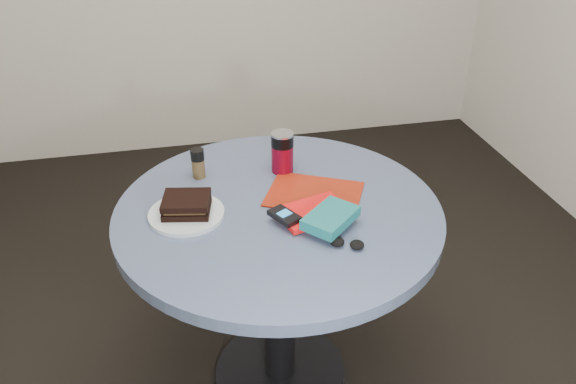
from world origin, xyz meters
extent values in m
plane|color=black|center=(0.00, 0.00, 0.00)|extent=(4.00, 4.00, 0.00)
cylinder|color=black|center=(0.00, 0.00, 0.01)|extent=(0.48, 0.48, 0.03)
cylinder|color=black|center=(0.00, 0.00, 0.37)|extent=(0.11, 0.11, 0.68)
cylinder|color=#414F6C|center=(0.00, 0.00, 0.73)|extent=(1.00, 1.00, 0.04)
cylinder|color=silver|center=(-0.28, 0.01, 0.76)|extent=(0.26, 0.26, 0.01)
cube|color=black|center=(-0.27, 0.01, 0.77)|extent=(0.16, 0.14, 0.02)
cube|color=#3D2A17|center=(-0.27, 0.01, 0.79)|extent=(0.14, 0.12, 0.01)
cube|color=black|center=(-0.27, 0.01, 0.80)|extent=(0.16, 0.14, 0.02)
cylinder|color=maroon|center=(0.06, 0.22, 0.80)|extent=(0.09, 0.09, 0.10)
cylinder|color=black|center=(0.06, 0.22, 0.87)|extent=(0.09, 0.09, 0.04)
cylinder|color=silver|center=(0.06, 0.22, 0.89)|extent=(0.09, 0.09, 0.01)
cylinder|color=#4F3D22|center=(-0.22, 0.24, 0.78)|extent=(0.04, 0.04, 0.07)
cylinder|color=black|center=(-0.22, 0.24, 0.83)|extent=(0.05, 0.05, 0.04)
cube|color=maroon|center=(0.13, 0.05, 0.75)|extent=(0.36, 0.32, 0.01)
cube|color=red|center=(0.09, -0.07, 0.76)|extent=(0.23, 0.18, 0.02)
cube|color=#156166|center=(0.12, -0.14, 0.79)|extent=(0.19, 0.19, 0.03)
cube|color=black|center=(0.00, -0.09, 0.78)|extent=(0.09, 0.11, 0.02)
cube|color=#2373B0|center=(0.00, -0.09, 0.79)|extent=(0.05, 0.04, 0.00)
ellipsoid|color=black|center=(0.12, -0.22, 0.76)|extent=(0.05, 0.05, 0.02)
ellipsoid|color=black|center=(0.17, -0.25, 0.76)|extent=(0.05, 0.05, 0.02)
camera|label=1|loc=(-0.28, -1.41, 1.69)|focal=35.00mm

